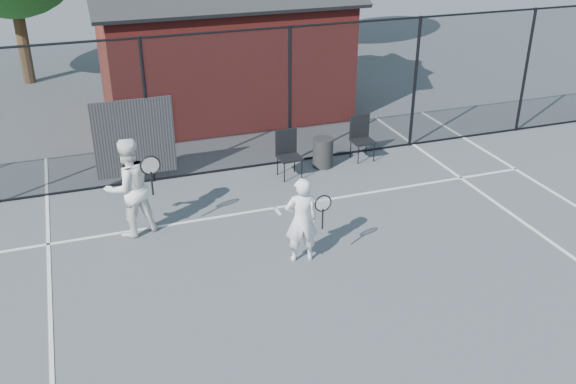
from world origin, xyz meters
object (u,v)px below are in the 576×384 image
object	(u,v)px
player_front	(301,220)
chair_left	(290,155)
player_back	(129,187)
chair_right	(363,139)
waste_bin	(323,152)
clubhouse	(221,51)

from	to	relation	value
player_front	chair_left	bearing A→B (deg)	73.90
player_front	chair_left	distance (m)	3.27
player_front	player_back	size ratio (longest dim) A/B	0.83
player_back	chair_right	xyz separation A→B (m)	(5.23, 1.67, -0.41)
player_front	chair_right	xyz separation A→B (m)	(2.74, 3.48, -0.25)
chair_left	chair_right	size ratio (longest dim) A/B	1.01
player_back	waste_bin	world-z (taller)	player_back
clubhouse	player_back	distance (m)	6.88
player_back	chair_left	size ratio (longest dim) A/B	1.82
player_back	waste_bin	size ratio (longest dim) A/B	2.75
clubhouse	player_back	size ratio (longest dim) A/B	3.65
player_front	chair_left	xyz separation A→B (m)	(0.91, 3.14, -0.25)
player_front	chair_right	distance (m)	4.44
chair_left	clubhouse	bearing A→B (deg)	89.97
chair_right	chair_left	bearing A→B (deg)	-170.64
waste_bin	player_front	bearing A→B (deg)	-117.40
player_back	chair_left	xyz separation A→B (m)	(3.39, 1.32, -0.40)
chair_left	waste_bin	bearing A→B (deg)	15.27
player_front	waste_bin	world-z (taller)	player_front
player_back	chair_right	bearing A→B (deg)	17.67
waste_bin	chair_right	bearing A→B (deg)	3.43
clubhouse	chair_left	distance (m)	4.88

